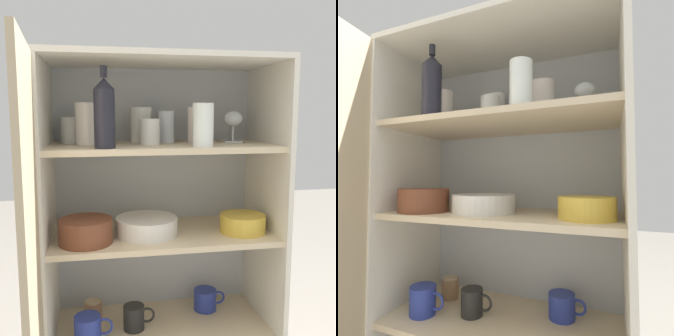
% 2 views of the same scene
% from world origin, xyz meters
% --- Properties ---
extents(cupboard_back_panel, '(0.81, 0.02, 1.28)m').
position_xyz_m(cupboard_back_panel, '(0.00, 0.38, 0.64)').
color(cupboard_back_panel, '#B2B7BC').
rests_on(cupboard_back_panel, ground_plane).
extents(cupboard_side_left, '(0.02, 0.41, 1.28)m').
position_xyz_m(cupboard_side_left, '(-0.40, 0.19, 0.64)').
color(cupboard_side_left, silver).
rests_on(cupboard_side_left, ground_plane).
extents(cupboard_side_right, '(0.02, 0.41, 1.28)m').
position_xyz_m(cupboard_side_right, '(0.40, 0.19, 0.64)').
color(cupboard_side_right, silver).
rests_on(cupboard_side_right, ground_plane).
extents(cupboard_top_panel, '(0.81, 0.41, 0.02)m').
position_xyz_m(cupboard_top_panel, '(0.00, 0.19, 1.29)').
color(cupboard_top_panel, silver).
rests_on(cupboard_top_panel, cupboard_side_left).
extents(shelf_board_lower, '(0.78, 0.37, 0.02)m').
position_xyz_m(shelf_board_lower, '(0.00, 0.19, 0.31)').
color(shelf_board_lower, beige).
extents(shelf_board_middle, '(0.78, 0.37, 0.02)m').
position_xyz_m(shelf_board_middle, '(0.00, 0.19, 0.67)').
color(shelf_board_middle, beige).
extents(shelf_board_upper, '(0.78, 0.37, 0.02)m').
position_xyz_m(shelf_board_upper, '(0.00, 0.19, 0.99)').
color(shelf_board_upper, beige).
extents(cupboard_door, '(0.05, 0.40, 1.28)m').
position_xyz_m(cupboard_door, '(-0.39, -0.22, 0.64)').
color(cupboard_door, tan).
rests_on(cupboard_door, ground_plane).
extents(tumbler_glass_0, '(0.08, 0.08, 0.13)m').
position_xyz_m(tumbler_glass_0, '(-0.06, 0.28, 1.07)').
color(tumbler_glass_0, white).
rests_on(tumbler_glass_0, shelf_board_upper).
extents(tumbler_glass_1, '(0.07, 0.07, 0.14)m').
position_xyz_m(tumbler_glass_1, '(0.12, 0.06, 1.07)').
color(tumbler_glass_1, white).
rests_on(tumbler_glass_1, shelf_board_upper).
extents(tumbler_glass_2, '(0.08, 0.08, 0.13)m').
position_xyz_m(tumbler_glass_2, '(0.14, 0.21, 1.07)').
color(tumbler_glass_2, silver).
rests_on(tumbler_glass_2, shelf_board_upper).
extents(tumbler_glass_3, '(0.07, 0.07, 0.09)m').
position_xyz_m(tumbler_glass_3, '(-0.04, 0.18, 1.05)').
color(tumbler_glass_3, white).
rests_on(tumbler_glass_3, shelf_board_upper).
extents(tumbler_glass_4, '(0.08, 0.08, 0.10)m').
position_xyz_m(tumbler_glass_4, '(-0.31, 0.28, 1.05)').
color(tumbler_glass_4, white).
rests_on(tumbler_glass_4, shelf_board_upper).
extents(tumbler_glass_5, '(0.06, 0.06, 0.12)m').
position_xyz_m(tumbler_glass_5, '(0.03, 0.26, 1.06)').
color(tumbler_glass_5, white).
rests_on(tumbler_glass_5, shelf_board_upper).
extents(tumbler_glass_6, '(0.08, 0.08, 0.14)m').
position_xyz_m(tumbler_glass_6, '(-0.26, 0.20, 1.08)').
color(tumbler_glass_6, silver).
rests_on(tumbler_glass_6, shelf_board_upper).
extents(wine_glass_0, '(0.07, 0.07, 0.12)m').
position_xyz_m(wine_glass_0, '(0.28, 0.23, 1.08)').
color(wine_glass_0, white).
rests_on(wine_glass_0, shelf_board_upper).
extents(wine_bottle, '(0.07, 0.07, 0.25)m').
position_xyz_m(wine_bottle, '(-0.20, 0.05, 1.11)').
color(wine_bottle, black).
rests_on(wine_bottle, shelf_board_upper).
extents(plate_stack_white, '(0.22, 0.22, 0.06)m').
position_xyz_m(plate_stack_white, '(-0.06, 0.16, 0.71)').
color(plate_stack_white, silver).
rests_on(plate_stack_white, shelf_board_middle).
extents(mixing_bowl_large, '(0.18, 0.18, 0.08)m').
position_xyz_m(mixing_bowl_large, '(-0.27, 0.10, 0.73)').
color(mixing_bowl_large, brown).
rests_on(mixing_bowl_large, shelf_board_middle).
extents(serving_bowl_small, '(0.16, 0.16, 0.06)m').
position_xyz_m(serving_bowl_small, '(0.29, 0.13, 0.72)').
color(serving_bowl_small, gold).
rests_on(serving_bowl_small, shelf_board_middle).
extents(coffee_mug_primary, '(0.12, 0.08, 0.09)m').
position_xyz_m(coffee_mug_primary, '(-0.10, 0.17, 0.37)').
color(coffee_mug_primary, black).
rests_on(coffee_mug_primary, shelf_board_lower).
extents(coffee_mug_extra_1, '(0.13, 0.09, 0.10)m').
position_xyz_m(coffee_mug_extra_1, '(-0.27, 0.11, 0.37)').
color(coffee_mug_extra_1, '#283893').
rests_on(coffee_mug_extra_1, shelf_board_lower).
extents(coffee_mug_extra_2, '(0.13, 0.09, 0.08)m').
position_xyz_m(coffee_mug_extra_2, '(0.19, 0.27, 0.36)').
color(coffee_mug_extra_2, '#283893').
rests_on(coffee_mug_extra_2, shelf_board_lower).
extents(storage_jar, '(0.07, 0.07, 0.08)m').
position_xyz_m(storage_jar, '(-0.26, 0.26, 0.36)').
color(storage_jar, '#99704C').
rests_on(storage_jar, shelf_board_lower).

